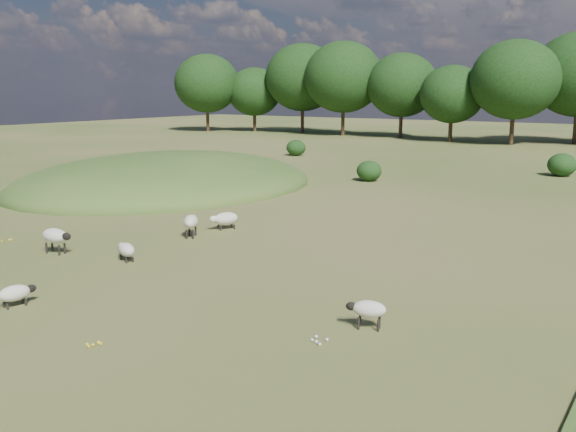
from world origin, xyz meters
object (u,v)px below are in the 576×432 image
object	(u,v)px
sheep_3	(56,236)
sheep_4	(126,250)
sheep_0	(191,222)
sheep_5	(16,293)
sheep_1	(368,309)
sheep_2	(225,219)

from	to	relation	value
sheep_3	sheep_4	xyz separation A→B (m)	(2.82, 0.69, -0.25)
sheep_4	sheep_0	bearing A→B (deg)	-58.36
sheep_3	sheep_5	bearing A→B (deg)	-53.66
sheep_4	sheep_5	xyz separation A→B (m)	(1.02, -4.91, -0.02)
sheep_1	sheep_2	bearing A→B (deg)	-51.84
sheep_1	sheep_5	world-z (taller)	sheep_1
sheep_3	sheep_4	bearing A→B (deg)	7.81
sheep_5	sheep_3	bearing A→B (deg)	54.40
sheep_3	sheep_0	bearing A→B (deg)	57.79
sheep_1	sheep_3	bearing A→B (deg)	-19.38
sheep_1	sheep_2	world-z (taller)	same
sheep_5	sheep_2	bearing A→B (deg)	19.12
sheep_1	sheep_5	distance (m)	9.45
sheep_2	sheep_0	bearing A→B (deg)	21.00
sheep_2	sheep_3	distance (m)	6.93
sheep_0	sheep_5	xyz separation A→B (m)	(1.57, -8.83, -0.25)
sheep_2	sheep_4	bearing A→B (deg)	31.66
sheep_2	sheep_3	world-z (taller)	sheep_3
sheep_0	sheep_2	world-z (taller)	sheep_0
sheep_5	sheep_0	bearing A→B (deg)	22.15
sheep_0	sheep_4	xyz separation A→B (m)	(0.54, -3.92, -0.23)
sheep_3	sheep_5	world-z (taller)	sheep_3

